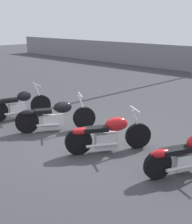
{
  "coord_description": "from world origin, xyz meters",
  "views": [
    {
      "loc": [
        5.32,
        -5.27,
        2.91
      ],
      "look_at": [
        0.0,
        0.3,
        0.65
      ],
      "focal_mm": 50.0,
      "sensor_mm": 36.0,
      "label": 1
    }
  ],
  "objects_px": {
    "motorcycle_slot_2": "(108,134)",
    "motorcycle_slot_3": "(187,154)",
    "motorcycle_slot_1": "(55,116)",
    "motorcycle_slot_0": "(18,105)"
  },
  "relations": [
    {
      "from": "motorcycle_slot_0",
      "to": "motorcycle_slot_2",
      "type": "height_order",
      "value": "motorcycle_slot_0"
    },
    {
      "from": "motorcycle_slot_0",
      "to": "motorcycle_slot_3",
      "type": "relative_size",
      "value": 1.08
    },
    {
      "from": "motorcycle_slot_1",
      "to": "motorcycle_slot_0",
      "type": "bearing_deg",
      "value": -144.19
    },
    {
      "from": "motorcycle_slot_2",
      "to": "motorcycle_slot_0",
      "type": "bearing_deg",
      "value": -148.27
    },
    {
      "from": "motorcycle_slot_2",
      "to": "motorcycle_slot_3",
      "type": "height_order",
      "value": "motorcycle_slot_2"
    },
    {
      "from": "motorcycle_slot_2",
      "to": "motorcycle_slot_3",
      "type": "distance_m",
      "value": 1.86
    },
    {
      "from": "motorcycle_slot_3",
      "to": "motorcycle_slot_2",
      "type": "bearing_deg",
      "value": -146.51
    },
    {
      "from": "motorcycle_slot_1",
      "to": "motorcycle_slot_3",
      "type": "relative_size",
      "value": 1.01
    },
    {
      "from": "motorcycle_slot_2",
      "to": "motorcycle_slot_3",
      "type": "bearing_deg",
      "value": 40.24
    },
    {
      "from": "motorcycle_slot_1",
      "to": "motorcycle_slot_2",
      "type": "height_order",
      "value": "motorcycle_slot_1"
    }
  ]
}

